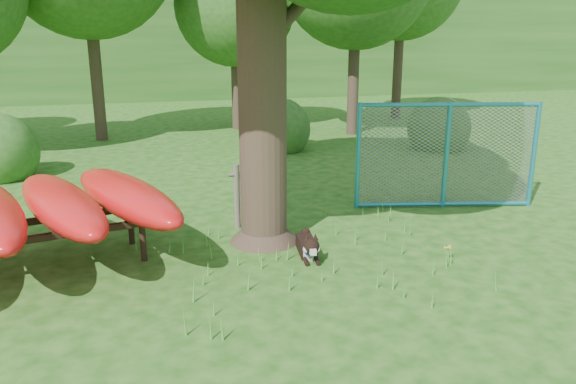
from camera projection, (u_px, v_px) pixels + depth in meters
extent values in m
plane|color=#1C4B0F|center=(297.00, 292.00, 7.25)|extent=(80.00, 80.00, 0.00)
cylinder|color=#35261C|center=(262.00, 58.00, 8.26)|extent=(0.90, 0.90, 5.73)
cone|color=#35261C|center=(264.00, 224.00, 8.96)|extent=(1.35, 1.35, 0.57)
cylinder|color=#35261C|center=(302.00, 2.00, 8.38)|extent=(1.44, 1.10, 1.22)
cylinder|color=brown|center=(237.00, 196.00, 9.52)|extent=(0.12, 0.12, 1.11)
cylinder|color=brown|center=(236.00, 175.00, 9.41)|extent=(0.30, 0.10, 0.06)
cylinder|color=black|center=(143.00, 243.00, 8.18)|extent=(0.11, 0.11, 0.56)
cylinder|color=black|center=(131.00, 227.00, 8.85)|extent=(0.11, 0.11, 0.56)
cube|color=black|center=(31.00, 239.00, 7.44)|extent=(3.32, 0.83, 0.09)
cube|color=black|center=(27.00, 222.00, 8.12)|extent=(3.32, 0.83, 0.09)
ellipsoid|color=red|center=(61.00, 204.00, 7.89)|extent=(1.94, 3.45, 0.54)
ellipsoid|color=red|center=(126.00, 196.00, 8.30)|extent=(2.03, 3.43, 0.54)
cube|color=black|center=(306.00, 246.00, 8.52)|extent=(0.31, 0.66, 0.22)
cube|color=beige|center=(309.00, 253.00, 8.27)|extent=(0.21, 0.15, 0.20)
sphere|color=black|center=(311.00, 246.00, 8.06)|extent=(0.24, 0.24, 0.24)
cube|color=beige|center=(313.00, 251.00, 7.97)|extent=(0.11, 0.14, 0.08)
sphere|color=beige|center=(307.00, 249.00, 8.05)|extent=(0.11, 0.11, 0.11)
sphere|color=beige|center=(317.00, 249.00, 8.07)|extent=(0.11, 0.11, 0.11)
cone|color=black|center=(307.00, 237.00, 8.06)|extent=(0.11, 0.12, 0.11)
cone|color=black|center=(315.00, 237.00, 8.07)|extent=(0.09, 0.10, 0.11)
cylinder|color=black|center=(305.00, 260.00, 8.14)|extent=(0.10, 0.28, 0.06)
cylinder|color=black|center=(316.00, 260.00, 8.16)|extent=(0.10, 0.28, 0.06)
sphere|color=black|center=(306.00, 232.00, 8.83)|extent=(0.15, 0.15, 0.15)
torus|color=blue|center=(311.00, 248.00, 8.15)|extent=(0.23, 0.09, 0.23)
cylinder|color=teal|center=(358.00, 156.00, 10.49)|extent=(0.11, 0.11, 2.01)
cylinder|color=teal|center=(446.00, 156.00, 10.55)|extent=(0.11, 0.11, 2.01)
cylinder|color=teal|center=(534.00, 155.00, 10.61)|extent=(0.11, 0.11, 2.01)
cylinder|color=teal|center=(450.00, 105.00, 10.29)|extent=(3.28, 0.81, 0.08)
cylinder|color=teal|center=(443.00, 204.00, 10.81)|extent=(3.28, 0.81, 0.08)
plane|color=slate|center=(446.00, 156.00, 10.55)|extent=(3.26, 0.74, 3.35)
cylinder|color=#4B9A32|center=(448.00, 254.00, 8.23)|extent=(0.02, 0.02, 0.20)
sphere|color=yellow|center=(448.00, 248.00, 8.20)|extent=(0.04, 0.04, 0.04)
sphere|color=yellow|center=(450.00, 246.00, 8.23)|extent=(0.04, 0.04, 0.04)
sphere|color=yellow|center=(445.00, 248.00, 8.22)|extent=(0.04, 0.04, 0.04)
sphere|color=yellow|center=(450.00, 248.00, 8.18)|extent=(0.04, 0.04, 0.04)
sphere|color=yellow|center=(448.00, 248.00, 8.17)|extent=(0.04, 0.04, 0.04)
cylinder|color=#35261C|center=(94.00, 54.00, 16.96)|extent=(0.36, 0.36, 5.25)
cylinder|color=#35261C|center=(236.00, 73.00, 19.20)|extent=(0.36, 0.36, 3.85)
sphere|color=#25561B|center=(235.00, 5.00, 18.60)|extent=(4.00, 4.00, 4.00)
cylinder|color=#35261C|center=(354.00, 61.00, 18.08)|extent=(0.36, 0.36, 4.76)
cylinder|color=#35261C|center=(398.00, 55.00, 21.59)|extent=(0.36, 0.36, 4.90)
sphere|color=#25561B|center=(2.00, 178.00, 13.00)|extent=(1.80, 1.80, 1.80)
sphere|color=#25561B|center=(437.00, 149.00, 16.30)|extent=(1.80, 1.80, 1.80)
sphere|color=#25561B|center=(279.00, 150.00, 16.12)|extent=(1.80, 1.80, 1.80)
cube|color=#25561B|center=(166.00, 38.00, 32.49)|extent=(80.00, 12.00, 6.00)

